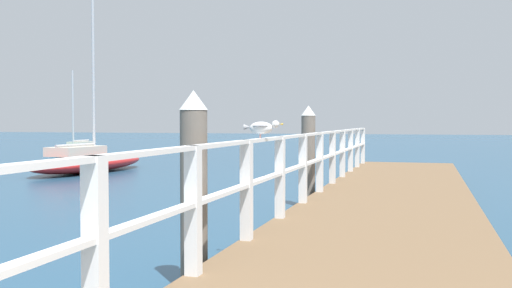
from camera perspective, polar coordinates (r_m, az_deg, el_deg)
pier_deck at (r=10.18m, az=12.80°, el=-6.49°), size 2.80×18.61×0.43m
pier_railing at (r=10.25m, az=5.46°, el=-1.36°), size 0.12×17.13×1.11m
dock_piling_near at (r=6.07m, az=-6.06°, el=-4.47°), size 0.29×0.29×2.06m
dock_piling_far at (r=11.89m, az=5.10°, el=-1.20°), size 0.29×0.29×2.06m
seagull_foreground at (r=7.04m, az=0.57°, el=1.65°), size 0.48×0.20×0.21m
boat_1 at (r=32.70m, az=-17.04°, el=-0.48°), size 1.48×4.11×4.42m
boat_2 at (r=20.97m, az=-15.99°, el=-1.63°), size 2.25×5.80×6.20m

